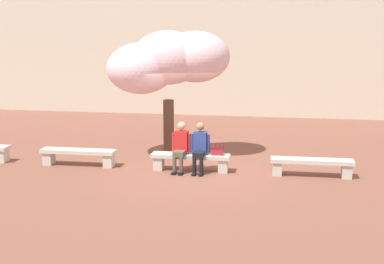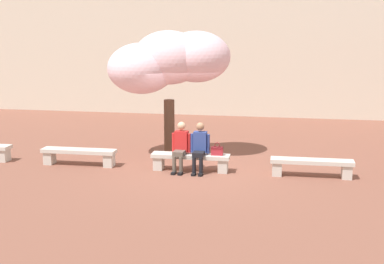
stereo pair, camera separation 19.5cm
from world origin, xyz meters
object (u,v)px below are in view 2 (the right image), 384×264
at_px(stone_bench_center, 191,159).
at_px(person_seated_left, 181,145).
at_px(person_seated_right, 200,146).
at_px(stone_bench_near_east, 312,165).
at_px(handbag, 217,150).
at_px(stone_bench_near_west, 79,154).
at_px(cherry_tree_main, 168,62).

relative_size(stone_bench_center, person_seated_left, 1.60).
relative_size(person_seated_left, person_seated_right, 1.00).
bearing_deg(stone_bench_near_east, stone_bench_center, 180.00).
height_order(stone_bench_center, person_seated_left, person_seated_left).
bearing_deg(person_seated_right, handbag, 8.23).
bearing_deg(stone_bench_near_east, person_seated_left, -179.09).
height_order(stone_bench_near_west, cherry_tree_main, cherry_tree_main).
distance_m(stone_bench_near_east, cherry_tree_main, 4.90).
bearing_deg(handbag, person_seated_right, -171.77).
relative_size(person_seated_left, cherry_tree_main, 0.36).
relative_size(handbag, cherry_tree_main, 0.09).
relative_size(stone_bench_center, stone_bench_near_east, 1.00).
xyz_separation_m(person_seated_right, cherry_tree_main, (-1.16, 1.42, 2.06)).
distance_m(stone_bench_near_east, person_seated_right, 2.88).
height_order(person_seated_right, handbag, person_seated_right).
xyz_separation_m(stone_bench_near_east, cherry_tree_main, (-4.02, 1.37, 2.45)).
xyz_separation_m(person_seated_left, handbag, (0.95, 0.06, -0.12)).
distance_m(stone_bench_center, stone_bench_near_east, 3.10).
xyz_separation_m(stone_bench_near_west, person_seated_right, (3.35, -0.05, 0.39)).
bearing_deg(stone_bench_center, stone_bench_near_east, 0.00).
height_order(stone_bench_center, cherry_tree_main, cherry_tree_main).
relative_size(stone_bench_near_east, person_seated_right, 1.60).
relative_size(stone_bench_near_west, handbag, 6.08).
bearing_deg(cherry_tree_main, handbag, -40.13).
bearing_deg(cherry_tree_main, person_seated_right, -50.78).
bearing_deg(stone_bench_center, person_seated_right, -12.14).
bearing_deg(handbag, stone_bench_near_east, -0.27).
relative_size(person_seated_right, cherry_tree_main, 0.36).
bearing_deg(person_seated_left, stone_bench_near_west, 178.93).
bearing_deg(person_seated_right, stone_bench_near_west, 179.09).
relative_size(stone_bench_center, cherry_tree_main, 0.57).
bearing_deg(stone_bench_center, person_seated_left, -168.07).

